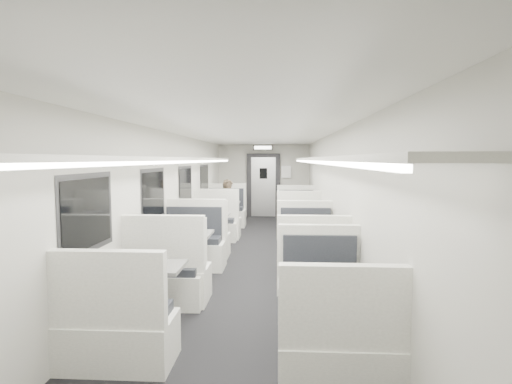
# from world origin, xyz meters

# --- Properties ---
(room) EXTENTS (3.24, 12.24, 2.64)m
(room) POSITION_xyz_m (0.00, 0.00, 1.20)
(room) COLOR black
(room) RESTS_ON ground
(booth_left_a) EXTENTS (1.12, 2.27, 1.21)m
(booth_left_a) POSITION_xyz_m (-1.00, 3.16, 0.41)
(booth_left_a) COLOR white
(booth_left_a) RESTS_ON room
(booth_left_b) EXTENTS (1.04, 2.11, 1.13)m
(booth_left_b) POSITION_xyz_m (-1.00, 1.25, 0.38)
(booth_left_b) COLOR white
(booth_left_b) RESTS_ON room
(booth_left_c) EXTENTS (1.11, 2.25, 1.20)m
(booth_left_c) POSITION_xyz_m (-1.00, -1.22, 0.40)
(booth_left_c) COLOR white
(booth_left_c) RESTS_ON room
(booth_left_d) EXTENTS (1.04, 2.11, 1.13)m
(booth_left_d) POSITION_xyz_m (-1.00, -2.93, 0.38)
(booth_left_d) COLOR white
(booth_left_d) RESTS_ON room
(booth_right_a) EXTENTS (1.08, 2.19, 1.17)m
(booth_right_a) POSITION_xyz_m (1.00, 3.21, 0.39)
(booth_right_a) COLOR white
(booth_right_a) RESTS_ON room
(booth_right_b) EXTENTS (1.03, 2.09, 1.12)m
(booth_right_b) POSITION_xyz_m (1.00, 1.47, 0.37)
(booth_right_b) COLOR white
(booth_right_b) RESTS_ON room
(booth_right_c) EXTENTS (1.05, 2.12, 1.14)m
(booth_right_c) POSITION_xyz_m (1.00, -0.71, 0.38)
(booth_right_c) COLOR white
(booth_right_c) RESTS_ON room
(booth_right_d) EXTENTS (1.01, 2.06, 1.10)m
(booth_right_d) POSITION_xyz_m (1.00, -3.21, 0.37)
(booth_right_d) COLOR white
(booth_right_d) RESTS_ON room
(passenger) EXTENTS (0.56, 0.41, 1.43)m
(passenger) POSITION_xyz_m (-0.72, 2.32, 0.72)
(passenger) COLOR black
(passenger) RESTS_ON room
(window_a) EXTENTS (0.02, 1.18, 0.84)m
(window_a) POSITION_xyz_m (-1.49, 3.40, 1.35)
(window_a) COLOR black
(window_a) RESTS_ON room
(window_b) EXTENTS (0.02, 1.18, 0.84)m
(window_b) POSITION_xyz_m (-1.49, 1.20, 1.35)
(window_b) COLOR black
(window_b) RESTS_ON room
(window_c) EXTENTS (0.02, 1.18, 0.84)m
(window_c) POSITION_xyz_m (-1.49, -1.00, 1.35)
(window_c) COLOR black
(window_c) RESTS_ON room
(window_d) EXTENTS (0.02, 1.18, 0.84)m
(window_d) POSITION_xyz_m (-1.49, -3.20, 1.35)
(window_d) COLOR black
(window_d) RESTS_ON room
(luggage_rack_left) EXTENTS (0.46, 10.40, 0.09)m
(luggage_rack_left) POSITION_xyz_m (-1.24, -0.30, 1.92)
(luggage_rack_left) COLOR white
(luggage_rack_left) RESTS_ON room
(luggage_rack_right) EXTENTS (0.46, 10.40, 0.09)m
(luggage_rack_right) POSITION_xyz_m (1.24, -0.30, 1.92)
(luggage_rack_right) COLOR white
(luggage_rack_right) RESTS_ON room
(vestibule_door) EXTENTS (1.10, 0.13, 2.10)m
(vestibule_door) POSITION_xyz_m (0.00, 5.93, 1.04)
(vestibule_door) COLOR black
(vestibule_door) RESTS_ON room
(exit_sign) EXTENTS (0.62, 0.12, 0.16)m
(exit_sign) POSITION_xyz_m (0.00, 5.44, 2.28)
(exit_sign) COLOR black
(exit_sign) RESTS_ON room
(wall_notice) EXTENTS (0.32, 0.02, 0.40)m
(wall_notice) POSITION_xyz_m (0.75, 5.92, 1.50)
(wall_notice) COLOR white
(wall_notice) RESTS_ON room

